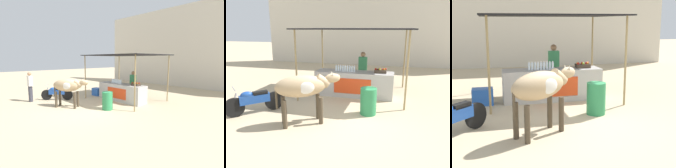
{
  "view_description": "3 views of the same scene",
  "coord_description": "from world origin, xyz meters",
  "views": [
    {
      "loc": [
        6.71,
        -4.9,
        2.34
      ],
      "look_at": [
        0.48,
        1.01,
        1.12
      ],
      "focal_mm": 28.0,
      "sensor_mm": 36.0,
      "label": 1
    },
    {
      "loc": [
        1.53,
        -5.96,
        2.62
      ],
      "look_at": [
        -0.35,
        1.08,
        0.72
      ],
      "focal_mm": 35.0,
      "sensor_mm": 36.0,
      "label": 2
    },
    {
      "loc": [
        -1.93,
        -7.03,
        2.4
      ],
      "look_at": [
        -0.02,
        0.61,
        0.81
      ],
      "focal_mm": 50.0,
      "sensor_mm": 36.0,
      "label": 3
    }
  ],
  "objects": [
    {
      "name": "stall_awning",
      "position": [
        0.0,
        2.5,
        2.48
      ],
      "size": [
        4.2,
        3.2,
        2.59
      ],
      "color": "black",
      "rests_on": "ground"
    },
    {
      "name": "motorcycle_parked",
      "position": [
        -2.65,
        -0.43,
        0.43
      ],
      "size": [
        1.28,
        1.37,
        0.9
      ],
      "color": "black",
      "rests_on": "ground"
    },
    {
      "name": "water_barrel",
      "position": [
        0.79,
        0.41,
        0.42
      ],
      "size": [
        0.5,
        0.5,
        0.84
      ],
      "primitive_type": "cylinder",
      "color": "#2D8C51",
      "rests_on": "ground"
    },
    {
      "name": "water_bottle_row",
      "position": [
        -0.35,
        2.15,
        1.07
      ],
      "size": [
        0.79,
        0.07,
        0.25
      ],
      "color": "silver",
      "rests_on": "stall_counter"
    },
    {
      "name": "vendor_behind_counter",
      "position": [
        0.21,
        2.95,
        0.85
      ],
      "size": [
        0.34,
        0.22,
        1.65
      ],
      "color": "#383842",
      "rests_on": "ground"
    },
    {
      "name": "building_wall_far",
      "position": [
        0.0,
        9.73,
        3.36
      ],
      "size": [
        16.0,
        0.5,
        6.72
      ],
      "primitive_type": "cube",
      "color": "beige",
      "rests_on": "ground"
    },
    {
      "name": "cow",
      "position": [
        -0.84,
        -0.7,
        1.03
      ],
      "size": [
        1.72,
        1.3,
        1.44
      ],
      "color": "tan",
      "rests_on": "ground"
    },
    {
      "name": "ground_plane",
      "position": [
        0.0,
        0.0,
        0.0
      ],
      "size": [
        60.0,
        60.0,
        0.0
      ],
      "primitive_type": "plane",
      "color": "tan"
    },
    {
      "name": "stall_counter",
      "position": [
        0.0,
        2.2,
        0.48
      ],
      "size": [
        3.0,
        0.82,
        0.96
      ],
      "color": "#B2ADA8",
      "rests_on": "ground"
    },
    {
      "name": "fruit_crate",
      "position": [
        0.99,
        2.24,
        1.03
      ],
      "size": [
        0.44,
        0.32,
        0.18
      ],
      "color": "#3F3326",
      "rests_on": "stall_counter"
    },
    {
      "name": "cooler_box",
      "position": [
        -2.09,
        2.1,
        0.24
      ],
      "size": [
        0.6,
        0.44,
        0.48
      ],
      "primitive_type": "cube",
      "color": "blue",
      "rests_on": "ground"
    }
  ]
}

